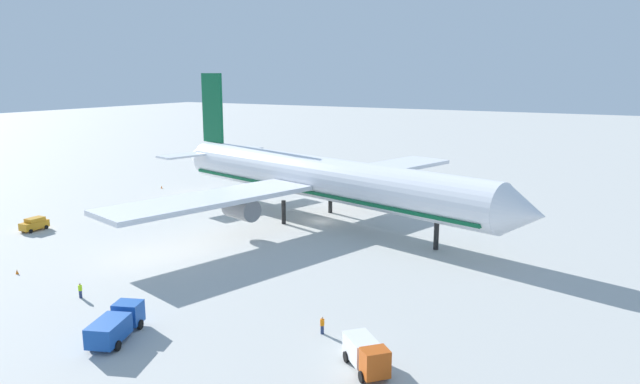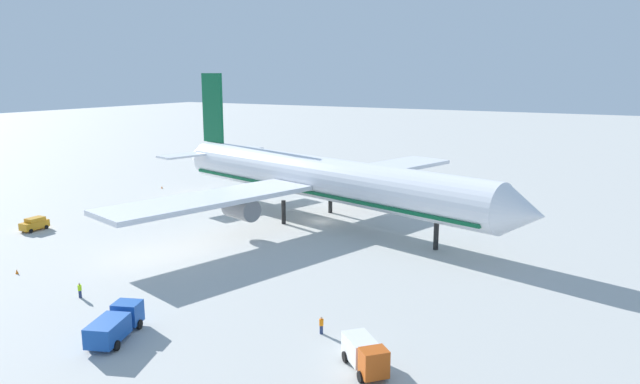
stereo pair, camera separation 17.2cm
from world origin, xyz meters
TOP-DOWN VIEW (x-y plane):
  - ground_plane at (0.00, 0.00)m, footprint 600.00×600.00m
  - airliner at (-1.19, 0.37)m, footprint 74.02×70.54m
  - service_truck_0 at (27.00, -40.42)m, footprint 5.37×5.16m
  - service_truck_2 at (4.95, -46.39)m, footprint 4.74×7.28m
  - service_van at (-35.41, -26.58)m, footprint 2.20×4.13m
  - ground_worker_0 at (-6.16, -41.46)m, footprint 0.42×0.42m
  - ground_worker_2 at (20.65, -36.34)m, footprint 0.56×0.56m
  - traffic_cone_0 at (-19.21, -40.15)m, footprint 0.36×0.36m
  - traffic_cone_1 at (-42.75, 7.61)m, footprint 0.36×0.36m

SIDE VIEW (x-z plane):
  - ground_plane at x=0.00m, z-range 0.00..0.00m
  - traffic_cone_0 at x=-19.21m, z-range 0.00..0.55m
  - traffic_cone_1 at x=-42.75m, z-range 0.00..0.55m
  - ground_worker_0 at x=-6.16m, z-range 0.01..1.65m
  - ground_worker_2 at x=20.65m, z-range 0.01..1.67m
  - service_van at x=-35.41m, z-range 0.05..2.02m
  - service_truck_2 at x=4.95m, z-range 0.13..2.62m
  - service_truck_0 at x=27.00m, z-range 0.09..2.74m
  - airliner at x=-1.19m, z-range -4.84..18.82m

